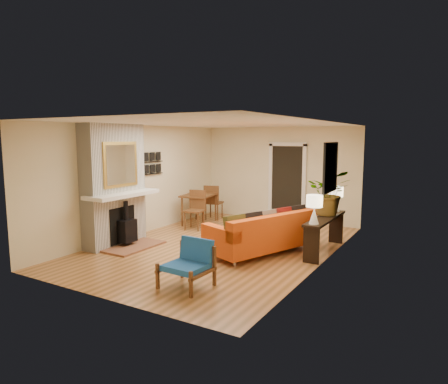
{
  "coord_description": "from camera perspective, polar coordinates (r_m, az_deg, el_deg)",
  "views": [
    {
      "loc": [
        4.31,
        -7.11,
        2.31
      ],
      "look_at": [
        0.0,
        0.2,
        1.15
      ],
      "focal_mm": 32.0,
      "sensor_mm": 36.0,
      "label": 1
    }
  ],
  "objects": [
    {
      "name": "ottoman",
      "position": [
        9.38,
        3.0,
        -4.97
      ],
      "size": [
        1.02,
        1.02,
        0.42
      ],
      "color": "silver",
      "rests_on": "ground"
    },
    {
      "name": "lamp_near",
      "position": [
        7.52,
        12.78,
        -1.95
      ],
      "size": [
        0.3,
        0.3,
        0.54
      ],
      "color": "white",
      "rests_on": "console_table"
    },
    {
      "name": "blue_chair",
      "position": [
        6.36,
        -4.87,
        -9.78
      ],
      "size": [
        0.73,
        0.72,
        0.73
      ],
      "color": "brown",
      "rests_on": "ground"
    },
    {
      "name": "houseplant",
      "position": [
        8.44,
        14.79,
        -0.07
      ],
      "size": [
        1.01,
        0.93,
        0.94
      ],
      "primitive_type": "imported",
      "rotation": [
        0.0,
        0.0,
        0.26
      ],
      "color": "#1E5919",
      "rests_on": "console_table"
    },
    {
      "name": "lamp_far",
      "position": [
        8.93,
        15.7,
        -0.53
      ],
      "size": [
        0.3,
        0.3,
        0.54
      ],
      "color": "white",
      "rests_on": "console_table"
    },
    {
      "name": "room_shell",
      "position": [
        10.48,
        9.65,
        1.82
      ],
      "size": [
        6.5,
        6.5,
        6.5
      ],
      "color": "#BD7C48",
      "rests_on": "ground"
    },
    {
      "name": "sofa",
      "position": [
        8.1,
        5.78,
        -5.91
      ],
      "size": [
        1.75,
        2.5,
        0.91
      ],
      "color": "silver",
      "rests_on": "ground"
    },
    {
      "name": "fireplace",
      "position": [
        8.85,
        -15.3,
        0.57
      ],
      "size": [
        1.09,
        1.68,
        2.6
      ],
      "color": "white",
      "rests_on": "ground"
    },
    {
      "name": "dining_table",
      "position": [
        10.72,
        -3.17,
        -1.17
      ],
      "size": [
        1.0,
        1.87,
        0.98
      ],
      "color": "brown",
      "rests_on": "ground"
    },
    {
      "name": "console_table",
      "position": [
        8.31,
        14.25,
        -4.5
      ],
      "size": [
        0.34,
        1.85,
        0.72
      ],
      "color": "black",
      "rests_on": "ground"
    }
  ]
}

